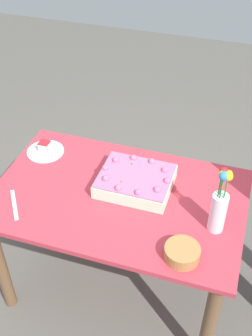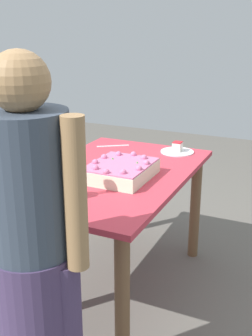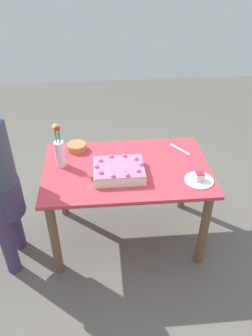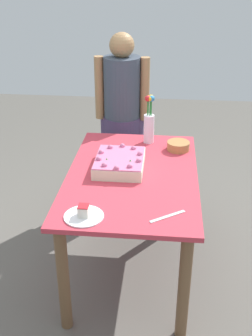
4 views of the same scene
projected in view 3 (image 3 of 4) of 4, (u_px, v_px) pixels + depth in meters
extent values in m
plane|color=#5C5851|center=(127.00, 234.00, 3.04)|extent=(8.00, 8.00, 0.00)
cube|color=#C23545|center=(127.00, 169.00, 2.61)|extent=(1.32, 0.84, 0.03)
cylinder|color=brown|center=(55.00, 239.00, 2.51)|extent=(0.07, 0.07, 0.73)
cylinder|color=brown|center=(204.00, 230.00, 2.59)|extent=(0.07, 0.07, 0.73)
cylinder|color=brown|center=(61.00, 184.00, 3.07)|extent=(0.07, 0.07, 0.73)
cylinder|color=brown|center=(184.00, 178.00, 3.15)|extent=(0.07, 0.07, 0.73)
cube|color=#E7F2C9|center=(119.00, 171.00, 2.50)|extent=(0.38, 0.32, 0.07)
cube|color=#CF6892|center=(119.00, 166.00, 2.48)|extent=(0.38, 0.31, 0.01)
sphere|color=#CF6892|center=(141.00, 164.00, 2.48)|extent=(0.04, 0.04, 0.04)
sphere|color=#CF6892|center=(136.00, 159.00, 2.55)|extent=(0.04, 0.04, 0.04)
sphere|color=#CF6892|center=(124.00, 156.00, 2.58)|extent=(0.04, 0.04, 0.04)
sphere|color=#CF6892|center=(111.00, 157.00, 2.57)|extent=(0.04, 0.04, 0.04)
sphere|color=#CF6892|center=(100.00, 161.00, 2.53)|extent=(0.04, 0.04, 0.04)
sphere|color=#CF6892|center=(96.00, 167.00, 2.46)|extent=(0.04, 0.04, 0.04)
sphere|color=#CF6892|center=(101.00, 173.00, 2.40)|extent=(0.04, 0.04, 0.04)
sphere|color=#CF6892|center=(113.00, 176.00, 2.36)|extent=(0.04, 0.04, 0.04)
sphere|color=#CF6892|center=(127.00, 175.00, 2.37)|extent=(0.04, 0.04, 0.04)
sphere|color=#CF6892|center=(138.00, 171.00, 2.42)|extent=(0.04, 0.04, 0.04)
cone|color=#2D8438|center=(125.00, 160.00, 2.54)|extent=(0.02, 0.02, 0.02)
cone|color=#2D8438|center=(126.00, 172.00, 2.41)|extent=(0.02, 0.02, 0.02)
cylinder|color=white|center=(199.00, 180.00, 2.46)|extent=(0.22, 0.22, 0.01)
cube|color=white|center=(200.00, 177.00, 2.44)|extent=(0.06, 0.06, 0.06)
cube|color=red|center=(200.00, 173.00, 2.42)|extent=(0.06, 0.06, 0.01)
cube|color=silver|center=(180.00, 149.00, 2.82)|extent=(0.15, 0.19, 0.00)
cylinder|color=white|center=(60.00, 154.00, 2.56)|extent=(0.08, 0.08, 0.21)
cylinder|color=#2D8438|center=(59.00, 135.00, 2.47)|extent=(0.01, 0.01, 0.13)
sphere|color=yellow|center=(58.00, 127.00, 2.43)|extent=(0.03, 0.03, 0.03)
cylinder|color=#2D8438|center=(58.00, 134.00, 2.48)|extent=(0.01, 0.01, 0.13)
sphere|color=#3086C0|center=(57.00, 126.00, 2.44)|extent=(0.04, 0.04, 0.04)
cylinder|color=#2D8438|center=(56.00, 134.00, 2.47)|extent=(0.01, 0.01, 0.13)
sphere|color=yellow|center=(55.00, 127.00, 2.43)|extent=(0.04, 0.04, 0.04)
cylinder|color=#2D8438|center=(56.00, 135.00, 2.46)|extent=(0.01, 0.01, 0.13)
sphere|color=gold|center=(55.00, 128.00, 2.42)|extent=(0.03, 0.03, 0.03)
cylinder|color=#2D8438|center=(58.00, 136.00, 2.45)|extent=(0.01, 0.01, 0.13)
sphere|color=red|center=(57.00, 128.00, 2.42)|extent=(0.04, 0.04, 0.04)
cylinder|color=#AE7943|center=(77.00, 147.00, 2.80)|extent=(0.16, 0.16, 0.06)
cylinder|color=#443459|center=(5.00, 236.00, 2.50)|extent=(0.11, 0.11, 0.78)
cylinder|color=#443459|center=(12.00, 213.00, 2.71)|extent=(0.11, 0.11, 0.78)
cylinder|color=#443459|center=(1.00, 198.00, 2.45)|extent=(0.31, 0.32, 0.28)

